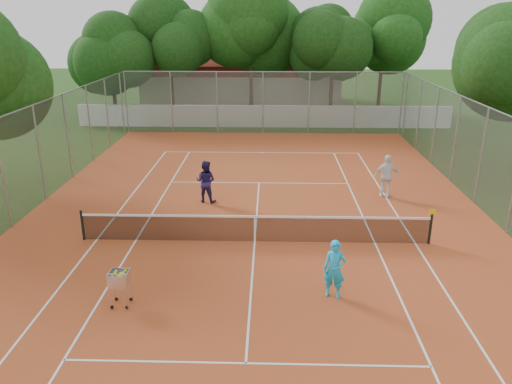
{
  "coord_description": "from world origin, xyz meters",
  "views": [
    {
      "loc": [
        0.49,
        -15.61,
        7.34
      ],
      "look_at": [
        0.0,
        1.5,
        1.3
      ],
      "focal_mm": 35.0,
      "sensor_mm": 36.0,
      "label": 1
    }
  ],
  "objects_px": {
    "clubhouse": "(242,78)",
    "player_far_right": "(387,176)",
    "ball_hopper": "(120,287)",
    "player_near": "(335,269)",
    "player_far_left": "(206,181)",
    "tennis_net": "(255,228)"
  },
  "relations": [
    {
      "from": "player_near",
      "to": "ball_hopper",
      "type": "relative_size",
      "value": 1.53
    },
    {
      "from": "clubhouse",
      "to": "ball_hopper",
      "type": "xyz_separation_m",
      "value": [
        -1.45,
        -33.11,
        -1.64
      ]
    },
    {
      "from": "player_far_left",
      "to": "tennis_net",
      "type": "bearing_deg",
      "value": 133.42
    },
    {
      "from": "clubhouse",
      "to": "ball_hopper",
      "type": "bearing_deg",
      "value": -92.5
    },
    {
      "from": "ball_hopper",
      "to": "player_far_right",
      "type": "bearing_deg",
      "value": 22.65
    },
    {
      "from": "player_near",
      "to": "player_far_left",
      "type": "distance_m",
      "value": 8.6
    },
    {
      "from": "clubhouse",
      "to": "player_far_right",
      "type": "bearing_deg",
      "value": -72.94
    },
    {
      "from": "player_near",
      "to": "ball_hopper",
      "type": "bearing_deg",
      "value": -158.24
    },
    {
      "from": "clubhouse",
      "to": "ball_hopper",
      "type": "relative_size",
      "value": 15.12
    },
    {
      "from": "tennis_net",
      "to": "clubhouse",
      "type": "xyz_separation_m",
      "value": [
        -2.0,
        29.0,
        1.69
      ]
    },
    {
      "from": "player_far_left",
      "to": "clubhouse",
      "type": "bearing_deg",
      "value": -75.9
    },
    {
      "from": "clubhouse",
      "to": "player_far_right",
      "type": "relative_size",
      "value": 8.88
    },
    {
      "from": "clubhouse",
      "to": "player_far_left",
      "type": "relative_size",
      "value": 9.28
    },
    {
      "from": "clubhouse",
      "to": "player_near",
      "type": "bearing_deg",
      "value": -82.49
    },
    {
      "from": "player_near",
      "to": "tennis_net",
      "type": "bearing_deg",
      "value": 138.75
    },
    {
      "from": "clubhouse",
      "to": "tennis_net",
      "type": "bearing_deg",
      "value": -86.05
    },
    {
      "from": "clubhouse",
      "to": "player_near",
      "type": "xyz_separation_m",
      "value": [
        4.28,
        -32.49,
        -1.35
      ]
    },
    {
      "from": "player_far_right",
      "to": "ball_hopper",
      "type": "xyz_separation_m",
      "value": [
        -8.91,
        -8.8,
        -0.38
      ]
    },
    {
      "from": "clubhouse",
      "to": "player_far_left",
      "type": "height_order",
      "value": "clubhouse"
    },
    {
      "from": "tennis_net",
      "to": "player_far_right",
      "type": "xyz_separation_m",
      "value": [
        5.46,
        4.69,
        0.43
      ]
    },
    {
      "from": "clubhouse",
      "to": "ball_hopper",
      "type": "distance_m",
      "value": 33.18
    },
    {
      "from": "tennis_net",
      "to": "clubhouse",
      "type": "relative_size",
      "value": 0.72
    }
  ]
}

